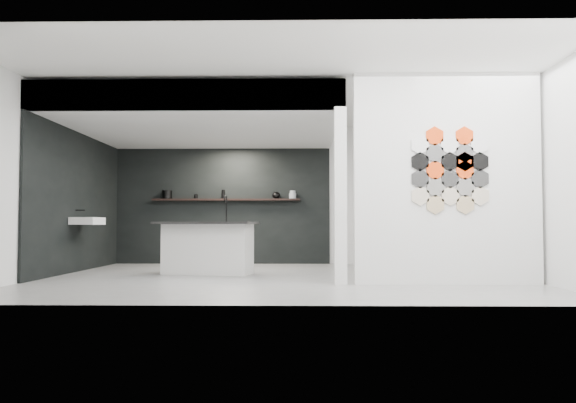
# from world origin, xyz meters

# --- Properties ---
(floor) EXTENTS (7.00, 6.00, 0.01)m
(floor) POSITION_xyz_m (0.00, 0.00, -0.01)
(floor) COLOR slate
(partition_panel) EXTENTS (2.45, 0.15, 2.80)m
(partition_panel) POSITION_xyz_m (2.23, -1.00, 1.40)
(partition_panel) COLOR silver
(partition_panel) RESTS_ON floor
(bay_clad_back) EXTENTS (4.40, 0.04, 2.35)m
(bay_clad_back) POSITION_xyz_m (-1.30, 2.97, 1.18)
(bay_clad_back) COLOR black
(bay_clad_back) RESTS_ON floor
(bay_clad_left) EXTENTS (0.04, 4.00, 2.35)m
(bay_clad_left) POSITION_xyz_m (-3.47, 1.00, 1.18)
(bay_clad_left) COLOR black
(bay_clad_left) RESTS_ON floor
(bulkhead) EXTENTS (4.40, 4.00, 0.40)m
(bulkhead) POSITION_xyz_m (-1.30, 1.00, 2.55)
(bulkhead) COLOR silver
(bulkhead) RESTS_ON corner_column
(corner_column) EXTENTS (0.16, 0.16, 2.35)m
(corner_column) POSITION_xyz_m (0.82, -1.00, 1.18)
(corner_column) COLOR silver
(corner_column) RESTS_ON floor
(fascia_beam) EXTENTS (4.40, 0.16, 0.40)m
(fascia_beam) POSITION_xyz_m (-1.30, -0.92, 2.55)
(fascia_beam) COLOR silver
(fascia_beam) RESTS_ON corner_column
(wall_basin) EXTENTS (0.40, 0.60, 0.12)m
(wall_basin) POSITION_xyz_m (-3.24, 0.80, 0.85)
(wall_basin) COLOR silver
(wall_basin) RESTS_ON bay_clad_left
(display_shelf) EXTENTS (3.00, 0.15, 0.04)m
(display_shelf) POSITION_xyz_m (-1.20, 2.87, 1.30)
(display_shelf) COLOR black
(display_shelf) RESTS_ON bay_clad_back
(kitchen_island) EXTENTS (1.68, 1.00, 1.27)m
(kitchen_island) POSITION_xyz_m (-1.19, 0.52, 0.43)
(kitchen_island) COLOR silver
(kitchen_island) RESTS_ON floor
(stockpot) EXTENTS (0.21, 0.21, 0.17)m
(stockpot) POSITION_xyz_m (-2.40, 2.87, 1.40)
(stockpot) COLOR black
(stockpot) RESTS_ON display_shelf
(kettle) EXTENTS (0.22, 0.22, 0.14)m
(kettle) POSITION_xyz_m (-0.19, 2.87, 1.39)
(kettle) COLOR black
(kettle) RESTS_ON display_shelf
(glass_bowl) EXTENTS (0.15, 0.15, 0.10)m
(glass_bowl) POSITION_xyz_m (0.15, 2.87, 1.37)
(glass_bowl) COLOR gray
(glass_bowl) RESTS_ON display_shelf
(glass_vase) EXTENTS (0.13, 0.13, 0.16)m
(glass_vase) POSITION_xyz_m (0.15, 2.87, 1.40)
(glass_vase) COLOR gray
(glass_vase) RESTS_ON display_shelf
(bottle_dark) EXTENTS (0.09, 0.09, 0.18)m
(bottle_dark) POSITION_xyz_m (-1.26, 2.87, 1.41)
(bottle_dark) COLOR black
(bottle_dark) RESTS_ON display_shelf
(utensil_cup) EXTENTS (0.09, 0.09, 0.09)m
(utensil_cup) POSITION_xyz_m (-1.81, 2.87, 1.36)
(utensil_cup) COLOR black
(utensil_cup) RESTS_ON display_shelf
(hex_tile_cluster) EXTENTS (1.04, 0.02, 1.16)m
(hex_tile_cluster) POSITION_xyz_m (2.26, -1.09, 1.50)
(hex_tile_cluster) COLOR beige
(hex_tile_cluster) RESTS_ON partition_panel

